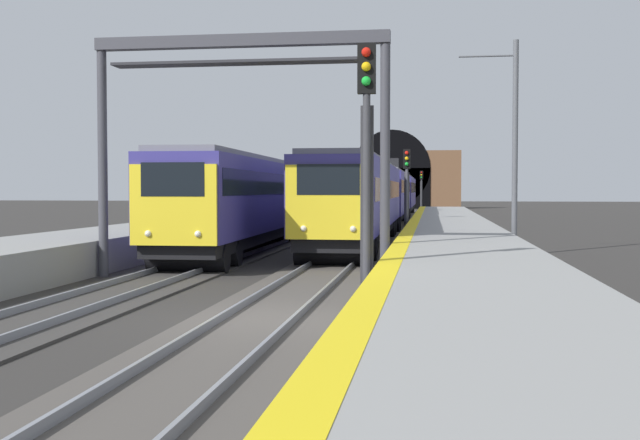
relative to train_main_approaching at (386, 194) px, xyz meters
name	(u,v)px	position (x,y,z in m)	size (l,w,h in m)	color
ground_plane	(262,322)	(-41.58, 0.00, -2.27)	(320.00, 320.00, 0.00)	#302D2B
platform_right	(476,299)	(-41.58, -4.15, -1.74)	(112.00, 3.92, 1.07)	gray
platform_right_edge_strip	(386,269)	(-41.58, -2.44, -1.20)	(112.00, 0.50, 0.01)	yellow
track_main_line	(262,319)	(-41.58, 0.00, -2.23)	(160.00, 2.88, 0.21)	#4C4742
track_adjacent_line	(51,314)	(-41.58, 4.42, -2.23)	(160.00, 2.85, 0.21)	#383533
train_main_approaching	(386,194)	(0.00, 0.00, 0.00)	(63.60, 2.99, 4.85)	navy
train_adjacent_platform	(316,195)	(-5.00, 4.42, -0.01)	(59.18, 3.20, 3.93)	navy
railway_signal_near	(367,152)	(-40.05, -1.94, 1.14)	(0.39, 0.38, 5.67)	#38383D
railway_signal_mid	(407,184)	(-14.53, -1.94, 0.63)	(0.39, 0.38, 4.76)	#4C4C54
railway_signal_far	(421,186)	(39.78, -1.94, 0.71)	(0.39, 0.38, 4.90)	#38383D
overhead_signal_gantry	(240,95)	(-34.47, 2.21, 3.07)	(0.70, 8.68, 7.07)	#3F3F47
tunnel_portal	(392,180)	(51.27, 2.21, 1.71)	(3.06, 18.64, 10.76)	brown
catenary_mast_near	(514,145)	(-25.19, -6.47, 2.07)	(0.22, 2.31, 8.44)	#595B60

